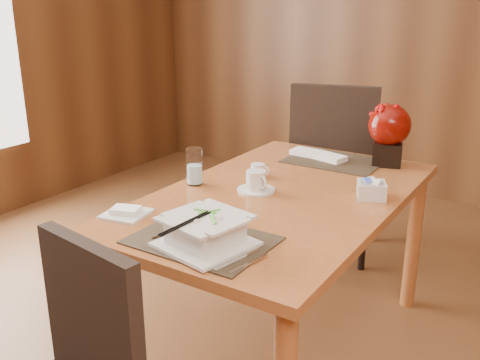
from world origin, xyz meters
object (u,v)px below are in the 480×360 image
Objects in this scene: coffee_cup at (256,183)px; water_glass at (194,166)px; soup_setting at (205,232)px; bread_plate at (126,214)px; dining_table at (281,215)px; creamer_jug at (258,170)px; sugar_caddy at (371,190)px; far_chair at (334,163)px; berry_decor at (389,131)px.

water_glass reaches higher than coffee_cup.
soup_setting is 0.41m from bread_plate.
dining_table is 0.42m from water_glass.
creamer_jug is 0.52m from sugar_caddy.
coffee_cup is 0.47m from sugar_caddy.
water_glass is (-0.37, -0.10, 0.18)m from dining_table.
bread_plate is at bearing -90.00° from water_glass.
far_chair is at bearing 100.08° from dining_table.
berry_decor is at bearing 101.05° from sugar_caddy.
berry_decor is 1.93× the size of bread_plate.
water_glass is 1.13m from far_chair.
water_glass reaches higher than dining_table.
coffee_cup is at bearing 79.57° from far_chair.
creamer_jug is at bearing 119.39° from soup_setting.
water_glass is 0.15× the size of far_chair.
sugar_caddy is at bearing 106.41° from far_chair.
soup_setting reaches higher than dining_table.
far_chair is (0.02, 0.85, -0.17)m from creamer_jug.
soup_setting is 1.97× the size of coffee_cup.
sugar_caddy is (0.52, 0.01, 0.00)m from creamer_jug.
far_chair reaches higher than soup_setting.
creamer_jug is at bearing 53.42° from water_glass.
dining_table is 1.40× the size of far_chair.
bread_plate is (-0.41, 0.06, -0.05)m from soup_setting.
dining_table is at bearing -155.80° from sugar_caddy.
dining_table is 4.85× the size of soup_setting.
berry_decor reaches higher than dining_table.
creamer_jug is 0.68m from bread_plate.
soup_setting is (0.04, -0.58, 0.15)m from dining_table.
water_glass reaches higher than sugar_caddy.
creamer_jug is 0.87m from far_chair.
bread_plate is at bearing -136.33° from sugar_caddy.
dining_table is 0.60m from soup_setting.
coffee_cup is at bearing 115.71° from soup_setting.
dining_table is 1.00m from far_chair.
sugar_caddy is (0.33, 0.15, 0.13)m from dining_table.
far_chair is (0.19, 1.09, -0.23)m from water_glass.
creamer_jug is at bearing 74.10° from far_chair.
soup_setting is 0.78m from sugar_caddy.
water_glass is (-0.27, -0.06, 0.04)m from coffee_cup.
berry_decor is (0.23, 0.63, 0.26)m from dining_table.
water_glass is (-0.41, 0.48, 0.03)m from soup_setting.
dining_table is 0.38m from sugar_caddy.
bread_plate is (-0.37, -0.52, 0.10)m from dining_table.
water_glass is at bearing 65.20° from far_chair.
water_glass is 0.54× the size of berry_decor.
creamer_jug is 0.54× the size of bread_plate.
coffee_cup reaches higher than bread_plate.
soup_setting reaches higher than bread_plate.
sugar_caddy is at bearing -6.28° from creamer_jug.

